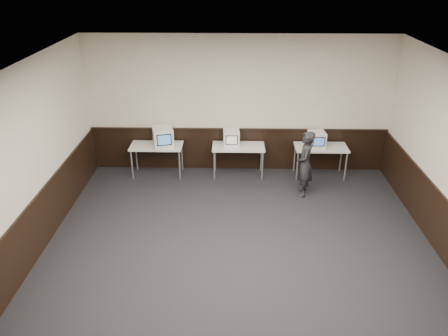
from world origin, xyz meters
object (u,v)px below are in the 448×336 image
object	(u,v)px
desk_left	(157,148)
emac_center	(231,138)
person	(305,164)
desk_right	(321,149)
emac_left	(163,137)
desk_center	(238,149)
emac_right	(317,139)

from	to	relation	value
desk_left	emac_center	xyz separation A→B (m)	(1.73, 0.04, 0.25)
desk_left	person	bearing A→B (deg)	-15.27
desk_left	emac_center	size ratio (longest dim) A/B	2.92
desk_right	emac_left	xyz separation A→B (m)	(-3.63, -0.05, 0.29)
emac_left	emac_center	distance (m)	1.56
emac_left	person	bearing A→B (deg)	-30.48
desk_center	emac_center	distance (m)	0.31
emac_left	desk_right	bearing A→B (deg)	-14.45
desk_left	desk_right	world-z (taller)	same
desk_left	desk_center	xyz separation A→B (m)	(1.90, 0.00, 0.00)
desk_right	person	bearing A→B (deg)	-119.25
emac_center	person	xyz separation A→B (m)	(1.56, -0.94, -0.21)
person	emac_right	bearing A→B (deg)	166.69
desk_left	emac_right	xyz separation A→B (m)	(3.68, -0.01, 0.25)
desk_center	emac_center	world-z (taller)	emac_center
emac_center	person	world-z (taller)	person
emac_center	emac_right	size ratio (longest dim) A/B	0.98
desk_center	person	distance (m)	1.66
emac_left	desk_left	bearing A→B (deg)	150.16
desk_center	emac_center	size ratio (longest dim) A/B	2.92
emac_right	emac_center	bearing A→B (deg)	173.44
desk_right	emac_center	distance (m)	2.08
desk_left	desk_right	distance (m)	3.80
desk_right	desk_center	bearing A→B (deg)	180.00
desk_left	person	size ratio (longest dim) A/B	0.82
desk_center	emac_right	xyz separation A→B (m)	(1.78, -0.01, 0.25)
desk_center	desk_left	bearing A→B (deg)	180.00
desk_right	emac_center	size ratio (longest dim) A/B	2.92
desk_center	person	xyz separation A→B (m)	(1.40, -0.90, 0.05)
desk_center	person	world-z (taller)	person
desk_right	desk_left	bearing A→B (deg)	180.00
desk_center	emac_center	bearing A→B (deg)	165.10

